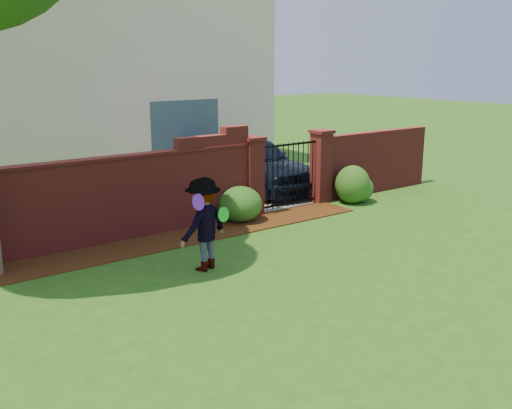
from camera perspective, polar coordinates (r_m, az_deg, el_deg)
ground at (r=9.63m, az=2.22°, el=-8.24°), size 80.00×80.00×0.01m
mulch_bed at (r=11.84m, az=-11.65°, el=-4.11°), size 11.10×1.08×0.03m
brick_wall at (r=11.82m, az=-17.89°, el=0.06°), size 8.70×0.31×2.16m
brick_wall_return at (r=16.62m, az=11.42°, el=4.09°), size 4.00×0.25×1.70m
pillar_left at (r=13.81m, az=-0.37°, el=2.82°), size 0.50×0.50×1.88m
pillar_right at (r=15.19m, az=6.35°, el=3.77°), size 0.50×0.50×1.88m
iron_gate at (r=14.49m, az=3.14°, el=2.93°), size 1.78×0.03×1.60m
driveway at (r=17.86m, az=-5.12°, el=2.24°), size 3.20×8.00×0.01m
house at (r=20.04m, az=-17.76°, el=12.02°), size 12.40×6.40×6.30m
car at (r=16.40m, az=0.01°, el=3.99°), size 2.05×4.65×1.56m
shrub_left at (r=13.34m, az=-1.55°, el=0.03°), size 1.01×1.01×0.83m
shrub_middle at (r=15.26m, az=9.40°, el=1.94°), size 0.90×0.90×0.99m
shrub_right at (r=15.41m, az=9.86°, el=1.56°), size 0.83×0.83×0.74m
man at (r=10.24m, az=-5.01°, el=-1.96°), size 1.21×0.90×1.66m
frisbee_purple at (r=9.79m, az=-5.64°, el=0.24°), size 0.30×0.18×0.28m
frisbee_green at (r=10.30m, az=-3.20°, el=-0.96°), size 0.28×0.13×0.27m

